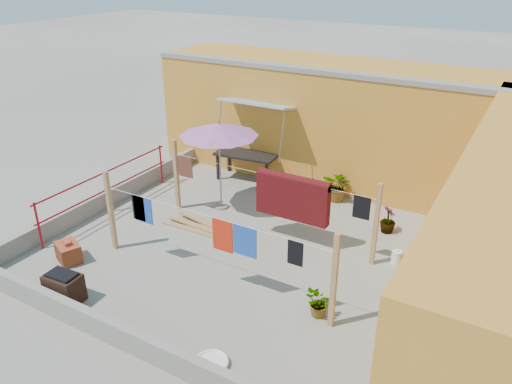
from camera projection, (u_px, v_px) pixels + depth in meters
ground at (248, 249)px, 10.78m from camera, size 80.00×80.00×0.00m
wall_back at (352, 124)px, 13.54m from camera, size 11.00×3.27×3.21m
parapet_front at (131, 340)px, 7.88m from camera, size 8.30×0.16×0.44m
parapet_left at (109, 198)px, 12.54m from camera, size 0.16×7.30×0.44m
red_railing at (107, 185)px, 12.06m from camera, size 0.05×4.20×1.10m
clothesline_rig at (281, 202)px, 10.53m from camera, size 5.09×2.35×1.80m
patio_umbrella at (219, 130)px, 11.69m from camera, size 2.43×2.43×2.27m
outdoor_table at (247, 155)px, 13.86m from camera, size 1.78×1.03×0.80m
brick_stack at (68, 252)px, 10.26m from camera, size 0.67×0.59×0.48m
lumber_pile at (205, 229)px, 11.43m from camera, size 2.25×0.62×0.14m
brazier at (64, 287)px, 9.04m from camera, size 0.68×0.48×0.58m
white_basin at (211, 363)px, 7.68m from camera, size 0.55×0.55×0.09m
water_jug_a at (412, 266)px, 9.87m from camera, size 0.24×0.24×0.38m
water_jug_b at (396, 257)px, 10.22m from camera, size 0.20×0.20×0.32m
green_hose at (445, 249)px, 10.71m from camera, size 0.53×0.53×0.08m
plant_back_a at (338, 186)px, 12.74m from camera, size 0.77×0.67×0.83m
plant_back_b at (388, 220)px, 11.31m from camera, size 0.45×0.45×0.63m
plant_right_a at (435, 259)px, 9.56m from camera, size 0.57×0.49×0.91m
plant_right_b at (421, 292)px, 8.80m from camera, size 0.46×0.49×0.70m
plant_right_c at (319, 304)px, 8.63m from camera, size 0.48×0.54×0.54m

